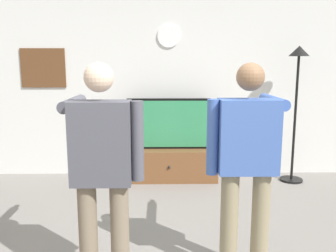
{
  "coord_description": "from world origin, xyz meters",
  "views": [
    {
      "loc": [
        -0.04,
        -2.45,
        1.7
      ],
      "look_at": [
        0.02,
        1.2,
        1.05
      ],
      "focal_mm": 38.25,
      "sensor_mm": 36.0,
      "label": 1
    }
  ],
  "objects_px": {
    "television": "(169,124)",
    "person_standing_nearer_lamp": "(102,164)",
    "wall_clock": "(169,36)",
    "framed_picture": "(43,68)",
    "person_standing_nearer_couch": "(247,158)",
    "floor_lamp": "(297,86)",
    "tv_stand": "(169,164)"
  },
  "relations": [
    {
      "from": "framed_picture",
      "to": "television",
      "type": "bearing_deg",
      "value": -7.69
    },
    {
      "from": "wall_clock",
      "to": "person_standing_nearer_couch",
      "type": "distance_m",
      "value": 2.95
    },
    {
      "from": "television",
      "to": "person_standing_nearer_lamp",
      "type": "distance_m",
      "value": 2.63
    },
    {
      "from": "floor_lamp",
      "to": "person_standing_nearer_couch",
      "type": "bearing_deg",
      "value": -118.01
    },
    {
      "from": "tv_stand",
      "to": "floor_lamp",
      "type": "distance_m",
      "value": 2.12
    },
    {
      "from": "floor_lamp",
      "to": "person_standing_nearer_lamp",
      "type": "distance_m",
      "value": 3.39
    },
    {
      "from": "tv_stand",
      "to": "person_standing_nearer_couch",
      "type": "relative_size",
      "value": 0.82
    },
    {
      "from": "tv_stand",
      "to": "floor_lamp",
      "type": "relative_size",
      "value": 0.72
    },
    {
      "from": "floor_lamp",
      "to": "tv_stand",
      "type": "bearing_deg",
      "value": 177.32
    },
    {
      "from": "television",
      "to": "wall_clock",
      "type": "height_order",
      "value": "wall_clock"
    },
    {
      "from": "person_standing_nearer_couch",
      "to": "wall_clock",
      "type": "bearing_deg",
      "value": 101.78
    },
    {
      "from": "wall_clock",
      "to": "framed_picture",
      "type": "relative_size",
      "value": 0.5
    },
    {
      "from": "floor_lamp",
      "to": "framed_picture",
      "type": "bearing_deg",
      "value": 174.04
    },
    {
      "from": "television",
      "to": "floor_lamp",
      "type": "xyz_separation_m",
      "value": [
        1.78,
        -0.13,
        0.55
      ]
    },
    {
      "from": "person_standing_nearer_lamp",
      "to": "person_standing_nearer_couch",
      "type": "relative_size",
      "value": 1.0
    },
    {
      "from": "television",
      "to": "wall_clock",
      "type": "distance_m",
      "value": 1.27
    },
    {
      "from": "framed_picture",
      "to": "tv_stand",
      "type": "bearing_deg",
      "value": -9.11
    },
    {
      "from": "television",
      "to": "person_standing_nearer_lamp",
      "type": "height_order",
      "value": "person_standing_nearer_lamp"
    },
    {
      "from": "framed_picture",
      "to": "floor_lamp",
      "type": "xyz_separation_m",
      "value": [
        3.62,
        -0.38,
        -0.24
      ]
    },
    {
      "from": "floor_lamp",
      "to": "person_standing_nearer_lamp",
      "type": "relative_size",
      "value": 1.13
    },
    {
      "from": "television",
      "to": "floor_lamp",
      "type": "bearing_deg",
      "value": -4.16
    },
    {
      "from": "tv_stand",
      "to": "floor_lamp",
      "type": "bearing_deg",
      "value": -2.68
    },
    {
      "from": "television",
      "to": "person_standing_nearer_couch",
      "type": "height_order",
      "value": "person_standing_nearer_couch"
    },
    {
      "from": "tv_stand",
      "to": "wall_clock",
      "type": "relative_size",
      "value": 4.29
    },
    {
      "from": "television",
      "to": "floor_lamp",
      "type": "distance_m",
      "value": 1.87
    },
    {
      "from": "tv_stand",
      "to": "person_standing_nearer_lamp",
      "type": "relative_size",
      "value": 0.82
    },
    {
      "from": "television",
      "to": "person_standing_nearer_lamp",
      "type": "bearing_deg",
      "value": -101.73
    },
    {
      "from": "person_standing_nearer_lamp",
      "to": "wall_clock",
      "type": "bearing_deg",
      "value": 79.26
    },
    {
      "from": "tv_stand",
      "to": "floor_lamp",
      "type": "height_order",
      "value": "floor_lamp"
    },
    {
      "from": "person_standing_nearer_lamp",
      "to": "person_standing_nearer_couch",
      "type": "height_order",
      "value": "person_standing_nearer_lamp"
    },
    {
      "from": "wall_clock",
      "to": "framed_picture",
      "type": "height_order",
      "value": "wall_clock"
    },
    {
      "from": "tv_stand",
      "to": "television",
      "type": "relative_size",
      "value": 1.16
    }
  ]
}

